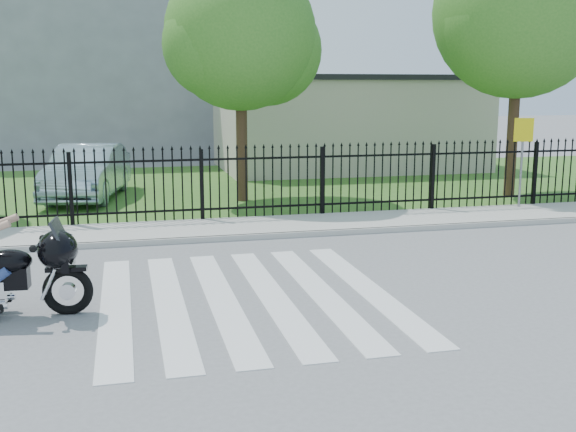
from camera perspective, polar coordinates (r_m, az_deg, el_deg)
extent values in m
plane|color=slate|center=(10.65, -3.49, -6.91)|extent=(120.00, 120.00, 0.00)
cube|color=#ADAAA3|center=(15.42, -6.81, -1.14)|extent=(40.00, 2.00, 0.12)
cube|color=#ADAAA3|center=(14.45, -6.33, -1.94)|extent=(40.00, 0.12, 0.12)
cube|color=#2E6221|center=(22.29, -9.01, 2.38)|extent=(40.00, 12.00, 0.02)
cube|color=black|center=(16.34, -7.26, 0.56)|extent=(26.00, 0.04, 0.05)
cube|color=black|center=(16.17, -7.36, 4.75)|extent=(26.00, 0.04, 0.05)
cylinder|color=#382316|center=(19.30, -3.95, 7.37)|extent=(0.32, 0.32, 4.16)
sphere|color=#357321|center=(19.32, -4.05, 15.09)|extent=(4.20, 4.20, 4.20)
cylinder|color=#382316|center=(21.24, 18.55, 8.02)|extent=(0.32, 0.32, 4.80)
sphere|color=#357321|center=(21.33, 19.05, 16.08)|extent=(5.00, 5.00, 5.00)
cube|color=#B8AB9A|center=(27.46, 4.99, 7.70)|extent=(10.00, 6.00, 3.50)
cube|color=black|center=(27.43, 5.05, 11.56)|extent=(10.20, 6.20, 0.20)
cube|color=#93969B|center=(36.11, -16.17, 14.82)|extent=(15.00, 10.00, 12.00)
torus|color=black|center=(10.30, -18.13, -6.05)|extent=(0.73, 0.20, 0.72)
ellipsoid|color=black|center=(10.34, -22.58, -3.58)|extent=(0.68, 0.47, 0.34)
ellipsoid|color=black|center=(10.16, -18.92, -2.72)|extent=(0.63, 0.80, 0.56)
imported|color=#99B4C1|center=(20.56, -16.63, 3.60)|extent=(2.53, 5.02, 1.58)
cylinder|color=slate|center=(18.79, 19.14, 4.13)|extent=(0.06, 0.06, 2.24)
cube|color=yellow|center=(18.70, 19.35, 6.90)|extent=(0.51, 0.13, 0.61)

